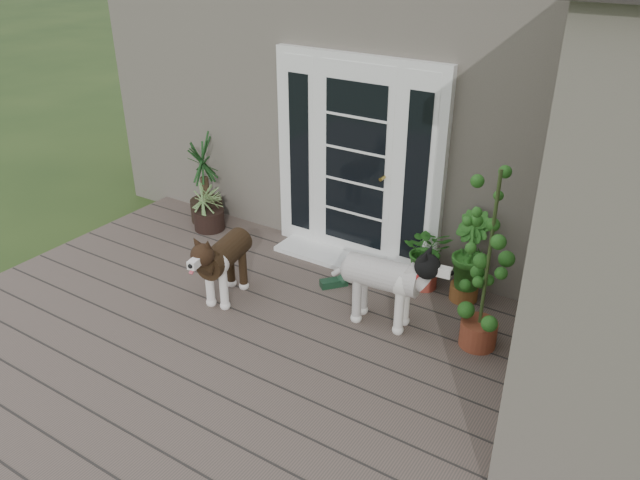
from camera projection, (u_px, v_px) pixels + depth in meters
The scene contains 14 objects.
deck at pixel (241, 375), 5.13m from camera, with size 6.20×4.60×0.12m, color #6B5B4C.
house_main at pixel (455, 89), 7.63m from camera, with size 7.40×4.00×3.10m, color #665E54.
door_unit at pixel (357, 162), 6.35m from camera, with size 1.90×0.14×2.15m, color white.
door_step at pixel (345, 260), 6.68m from camera, with size 1.60×0.40×0.05m, color white.
brindle_dog at pixel (226, 265), 5.93m from camera, with size 0.36×0.84×0.70m, color #362413, non-canonical shape.
white_dog at pixel (382, 288), 5.53m from camera, with size 0.38×0.89×0.74m, color white, non-canonical shape.
spider_plant at pixel (208, 204), 7.28m from camera, with size 0.60×0.60×0.64m, color #83A465, non-canonical shape.
yucca at pixel (204, 180), 7.39m from camera, with size 0.73×0.73×1.06m, color #113312, non-canonical shape.
herb_a at pixel (426, 261), 6.12m from camera, with size 0.47×0.47×0.60m, color #28661D.
herb_b at pixel (467, 268), 5.90m from camera, with size 0.45×0.45×0.68m, color #254F16.
herb_c at pixel (556, 319), 5.33m from camera, with size 0.31×0.31×0.48m, color #215D1A.
sapling at pixel (488, 260), 5.02m from camera, with size 0.49×0.49×1.67m, color #185719, non-canonical shape.
clog_left at pixel (350, 272), 6.42m from camera, with size 0.16×0.34×0.10m, color black, non-canonical shape.
clog_right at pixel (334, 282), 6.25m from camera, with size 0.15×0.31×0.09m, color #14321E, non-canonical shape.
Camera 1 is at (2.74, -2.66, 3.40)m, focal length 35.10 mm.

